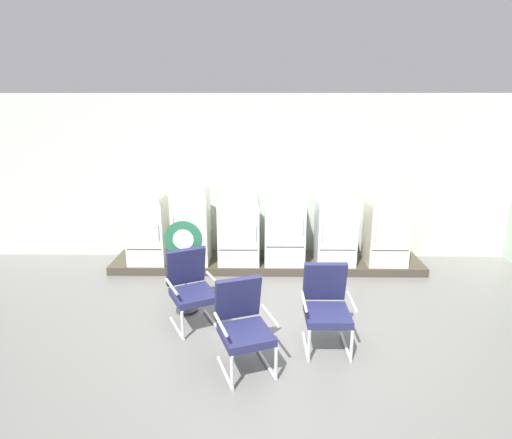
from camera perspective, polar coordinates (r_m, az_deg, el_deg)
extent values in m
cube|color=slate|center=(5.16, 1.83, -19.28)|extent=(12.00, 10.00, 0.05)
cube|color=silver|center=(8.01, 1.48, 5.62)|extent=(11.76, 0.12, 3.07)
cube|color=#47443F|center=(7.89, 1.54, 14.12)|extent=(11.76, 0.07, 0.06)
cube|color=#423B2E|center=(7.80, 1.46, -5.84)|extent=(5.57, 0.95, 0.14)
cube|color=silver|center=(7.75, -14.32, -1.80)|extent=(0.65, 0.63, 1.05)
cylinder|color=silver|center=(7.62, -14.58, 1.97)|extent=(0.65, 0.62, 0.65)
cube|color=#383838|center=(7.52, -14.84, -3.90)|extent=(0.60, 0.01, 0.01)
cylinder|color=silver|center=(7.34, -13.04, -1.66)|extent=(0.02, 0.02, 0.28)
cube|color=silver|center=(7.55, -8.69, -1.23)|extent=(0.62, 0.61, 1.23)
cylinder|color=silver|center=(7.40, -8.88, 3.33)|extent=(0.62, 0.60, 0.62)
cube|color=#383838|center=(7.33, -9.00, -3.59)|extent=(0.57, 0.01, 0.01)
cylinder|color=silver|center=(7.26, -11.09, -0.84)|extent=(0.02, 0.02, 0.28)
cube|color=silver|center=(7.50, -2.28, -1.95)|extent=(0.72, 0.64, 1.04)
cylinder|color=silver|center=(7.36, -2.32, 1.89)|extent=(0.72, 0.62, 0.72)
cube|color=#383838|center=(7.26, -2.39, -4.13)|extent=(0.66, 0.01, 0.01)
cylinder|color=silver|center=(7.14, -0.03, -1.82)|extent=(0.02, 0.02, 0.28)
cube|color=white|center=(7.49, 3.85, -1.27)|extent=(0.70, 0.67, 1.22)
cylinder|color=white|center=(7.34, 3.93, 3.29)|extent=(0.70, 0.65, 0.70)
cube|color=#383838|center=(7.24, 3.95, -3.71)|extent=(0.64, 0.01, 0.01)
cylinder|color=silver|center=(7.14, 6.33, -0.97)|extent=(0.02, 0.02, 0.28)
cube|color=white|center=(7.61, 10.60, -1.84)|extent=(0.67, 0.67, 1.06)
cylinder|color=white|center=(7.47, 10.80, 2.05)|extent=(0.67, 0.65, 0.67)
cube|color=#383838|center=(7.36, 10.95, -4.05)|extent=(0.62, 0.01, 0.01)
cylinder|color=silver|center=(7.20, 8.94, -1.71)|extent=(0.02, 0.02, 0.28)
cube|color=beige|center=(7.81, 17.08, -1.86)|extent=(0.68, 0.66, 1.05)
cylinder|color=beige|center=(7.68, 17.39, 1.89)|extent=(0.68, 0.64, 0.68)
cube|color=#383838|center=(7.57, 17.64, -3.99)|extent=(0.63, 0.01, 0.01)
cylinder|color=silver|center=(7.38, 15.79, -1.74)|extent=(0.02, 0.02, 0.28)
cylinder|color=silver|center=(5.90, -10.59, -14.21)|extent=(0.31, 0.57, 0.04)
cylinder|color=silver|center=(5.56, -9.87, -13.87)|extent=(0.05, 0.05, 0.38)
cylinder|color=silver|center=(6.02, -5.97, -13.35)|extent=(0.31, 0.57, 0.04)
cylinder|color=silver|center=(5.69, -5.00, -12.95)|extent=(0.05, 0.05, 0.38)
cube|color=navy|center=(5.76, -8.42, -10.08)|extent=(0.73, 0.74, 0.09)
cube|color=navy|center=(5.90, -9.43, -6.22)|extent=(0.55, 0.40, 0.53)
cylinder|color=silver|center=(5.61, -11.29, -8.84)|extent=(0.26, 0.46, 0.04)
cylinder|color=silver|center=(5.76, -5.78, -7.94)|extent=(0.26, 0.46, 0.04)
cylinder|color=silver|center=(5.47, 6.71, -16.61)|extent=(0.04, 0.61, 0.04)
cylinder|color=silver|center=(5.13, 7.14, -16.50)|extent=(0.04, 0.04, 0.38)
cylinder|color=silver|center=(5.54, 11.98, -16.39)|extent=(0.04, 0.61, 0.04)
cylinder|color=silver|center=(5.21, 12.74, -16.26)|extent=(0.04, 0.04, 0.38)
cube|color=navy|center=(5.29, 9.57, -12.58)|extent=(0.54, 0.56, 0.09)
cube|color=navy|center=(5.42, 9.23, -8.22)|extent=(0.53, 0.18, 0.53)
cylinder|color=silver|center=(5.17, 6.50, -10.86)|extent=(0.04, 0.50, 0.04)
cylinder|color=silver|center=(5.26, 12.77, -10.68)|extent=(0.04, 0.50, 0.04)
cylinder|color=silver|center=(5.01, -4.18, -19.89)|extent=(0.25, 0.59, 0.04)
cylinder|color=silver|center=(4.67, -3.25, -19.94)|extent=(0.05, 0.05, 0.38)
cylinder|color=silver|center=(5.13, 1.42, -18.89)|extent=(0.25, 0.59, 0.04)
cylinder|color=silver|center=(4.80, 2.71, -18.83)|extent=(0.05, 0.05, 0.38)
cube|color=navy|center=(4.83, -1.37, -15.26)|extent=(0.69, 0.71, 0.09)
cube|color=navy|center=(4.94, -2.47, -10.50)|extent=(0.56, 0.35, 0.53)
cylinder|color=silver|center=(4.67, -4.79, -13.85)|extent=(0.21, 0.48, 0.04)
cylinder|color=silver|center=(4.82, 1.91, -12.80)|extent=(0.21, 0.48, 0.04)
cylinder|color=#2D2D30|center=(6.36, -9.26, -11.83)|extent=(0.32, 0.32, 0.03)
cylinder|color=silver|center=(6.13, -9.48, -7.29)|extent=(0.04, 0.04, 1.06)
cylinder|color=#256A46|center=(5.92, -9.76, -2.65)|extent=(0.53, 0.02, 0.53)
cylinder|color=white|center=(5.91, -9.78, -2.68)|extent=(0.29, 0.00, 0.29)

